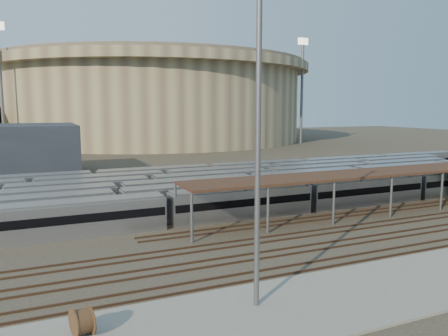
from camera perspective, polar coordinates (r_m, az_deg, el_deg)
ground at (r=46.09m, az=5.89°, el=-8.91°), size 420.00×420.00×0.00m
apron at (r=31.66m, az=11.60°, el=-16.90°), size 50.00×9.00×0.20m
subway_trains at (r=61.80m, az=-2.95°, el=-2.83°), size 127.08×23.90×3.60m
inspection_shed at (r=61.51m, az=22.19°, el=-0.45°), size 60.30×6.00×5.30m
empty_tracks at (r=41.99m, az=9.30°, el=-10.54°), size 170.00×9.62×0.18m
stadium at (r=184.42m, az=-8.98°, el=8.79°), size 124.00×124.00×32.50m
floodlight_0 at (r=148.75m, az=-27.14°, el=9.88°), size 4.00×1.00×38.40m
floodlight_2 at (r=166.22m, az=10.14°, el=10.31°), size 4.00×1.00×38.40m
floodlight_3 at (r=198.83m, az=-20.45°, el=9.53°), size 4.00×1.00×38.40m
cable_reel_east at (r=27.93m, az=-18.03°, el=-18.53°), size 1.32×1.86×1.68m
yard_light_pole at (r=27.87m, az=4.46°, el=2.74°), size 0.80×0.36×21.03m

